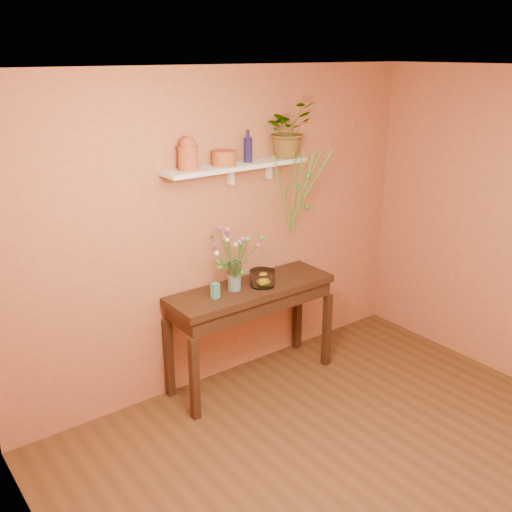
{
  "coord_description": "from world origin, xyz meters",
  "views": [
    {
      "loc": [
        -2.62,
        -1.95,
        2.8
      ],
      "look_at": [
        0.0,
        1.55,
        1.25
      ],
      "focal_mm": 40.8,
      "sensor_mm": 36.0,
      "label": 1
    }
  ],
  "objects_px": {
    "terracotta_jug": "(188,154)",
    "spider_plant": "(288,130)",
    "bouquet": "(234,247)",
    "blue_bottle": "(248,149)",
    "sideboard": "(251,300)",
    "glass_bowl": "(262,279)",
    "glass_vase": "(234,278)"
  },
  "relations": [
    {
      "from": "sideboard",
      "to": "glass_bowl",
      "type": "relative_size",
      "value": 6.78
    },
    {
      "from": "terracotta_jug",
      "to": "spider_plant",
      "type": "xyz_separation_m",
      "value": [
        0.97,
        -0.01,
        0.11
      ]
    },
    {
      "from": "sideboard",
      "to": "terracotta_jug",
      "type": "height_order",
      "value": "terracotta_jug"
    },
    {
      "from": "sideboard",
      "to": "spider_plant",
      "type": "xyz_separation_m",
      "value": [
        0.48,
        0.13,
        1.4
      ]
    },
    {
      "from": "glass_bowl",
      "to": "blue_bottle",
      "type": "bearing_deg",
      "value": 93.73
    },
    {
      "from": "bouquet",
      "to": "glass_bowl",
      "type": "height_order",
      "value": "bouquet"
    },
    {
      "from": "spider_plant",
      "to": "glass_bowl",
      "type": "relative_size",
      "value": 2.11
    },
    {
      "from": "sideboard",
      "to": "terracotta_jug",
      "type": "relative_size",
      "value": 5.79
    },
    {
      "from": "bouquet",
      "to": "glass_bowl",
      "type": "distance_m",
      "value": 0.41
    },
    {
      "from": "sideboard",
      "to": "blue_bottle",
      "type": "bearing_deg",
      "value": 63.1
    },
    {
      "from": "blue_bottle",
      "to": "glass_bowl",
      "type": "xyz_separation_m",
      "value": [
        0.01,
        -0.18,
        -1.08
      ]
    },
    {
      "from": "sideboard",
      "to": "blue_bottle",
      "type": "distance_m",
      "value": 1.28
    },
    {
      "from": "glass_vase",
      "to": "spider_plant",
      "type": "bearing_deg",
      "value": 9.75
    },
    {
      "from": "spider_plant",
      "to": "blue_bottle",
      "type": "bearing_deg",
      "value": 178.87
    },
    {
      "from": "spider_plant",
      "to": "bouquet",
      "type": "distance_m",
      "value": 1.1
    },
    {
      "from": "glass_vase",
      "to": "terracotta_jug",
      "type": "bearing_deg",
      "value": 159.23
    },
    {
      "from": "sideboard",
      "to": "blue_bottle",
      "type": "relative_size",
      "value": 5.68
    },
    {
      "from": "blue_bottle",
      "to": "glass_vase",
      "type": "xyz_separation_m",
      "value": [
        -0.23,
        -0.12,
        -1.04
      ]
    },
    {
      "from": "sideboard",
      "to": "glass_bowl",
      "type": "distance_m",
      "value": 0.21
    },
    {
      "from": "glass_vase",
      "to": "bouquet",
      "type": "distance_m",
      "value": 0.28
    },
    {
      "from": "blue_bottle",
      "to": "glass_vase",
      "type": "relative_size",
      "value": 1.08
    },
    {
      "from": "sideboard",
      "to": "glass_vase",
      "type": "xyz_separation_m",
      "value": [
        -0.16,
        0.02,
        0.23
      ]
    },
    {
      "from": "terracotta_jug",
      "to": "bouquet",
      "type": "xyz_separation_m",
      "value": [
        0.32,
        -0.13,
        -0.77
      ]
    },
    {
      "from": "terracotta_jug",
      "to": "glass_bowl",
      "type": "height_order",
      "value": "terracotta_jug"
    },
    {
      "from": "blue_bottle",
      "to": "spider_plant",
      "type": "distance_m",
      "value": 0.43
    },
    {
      "from": "blue_bottle",
      "to": "terracotta_jug",
      "type": "bearing_deg",
      "value": 179.39
    },
    {
      "from": "terracotta_jug",
      "to": "bouquet",
      "type": "relative_size",
      "value": 0.56
    },
    {
      "from": "spider_plant",
      "to": "bouquet",
      "type": "xyz_separation_m",
      "value": [
        -0.65,
        -0.12,
        -0.88
      ]
    },
    {
      "from": "sideboard",
      "to": "spider_plant",
      "type": "relative_size",
      "value": 3.22
    },
    {
      "from": "terracotta_jug",
      "to": "blue_bottle",
      "type": "relative_size",
      "value": 0.98
    },
    {
      "from": "sideboard",
      "to": "bouquet",
      "type": "bearing_deg",
      "value": 176.86
    },
    {
      "from": "terracotta_jug",
      "to": "glass_vase",
      "type": "distance_m",
      "value": 1.11
    }
  ]
}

